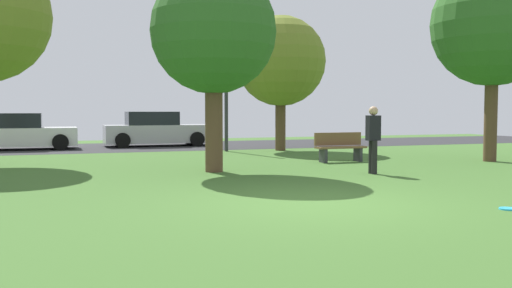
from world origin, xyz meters
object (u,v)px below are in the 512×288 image
birch_tree_lone (281,61)px  park_bench (340,147)px  oak_tree_left (214,32)px  parked_car_white (18,133)px  person_catcher (373,137)px  frisbee_disc (508,209)px  parked_car_silver (156,130)px  street_lamp_post (226,93)px  maple_tree_near (493,25)px

birch_tree_lone → park_bench: 5.98m
oak_tree_left → parked_car_white: bearing=116.6°
person_catcher → frisbee_disc: person_catcher is taller
parked_car_white → park_bench: (9.68, -9.12, -0.20)m
birch_tree_lone → parked_car_white: birch_tree_lone is taller
parked_car_silver → birch_tree_lone: bearing=-46.7°
parked_car_silver → park_bench: parked_car_silver is taller
person_catcher → parked_car_white: bearing=-51.4°
parked_car_white → street_lamp_post: (7.65, -3.68, 1.58)m
frisbee_disc → person_catcher: bearing=82.8°
parked_car_white → parked_car_silver: 5.64m
person_catcher → frisbee_disc: size_ratio=6.25×
maple_tree_near → oak_tree_left: bearing=179.9°
birch_tree_lone → person_catcher: 8.81m
birch_tree_lone → street_lamp_post: birch_tree_lone is taller
maple_tree_near → parked_car_silver: size_ratio=1.33×
birch_tree_lone → parked_car_white: 10.94m
birch_tree_lone → oak_tree_left: (-4.52, -6.57, 0.09)m
parked_car_white → person_catcher: bearing=-54.2°
park_bench → street_lamp_post: size_ratio=0.36×
maple_tree_near → park_bench: bearing=162.3°
parked_car_white → street_lamp_post: 8.63m
birch_tree_lone → parked_car_silver: size_ratio=1.15×
person_catcher → parked_car_white: size_ratio=0.38×
oak_tree_left → birch_tree_lone: bearing=55.5°
birch_tree_lone → parked_car_white: size_ratio=1.21×
birch_tree_lone → frisbee_disc: (-1.56, -13.53, -3.49)m
frisbee_disc → birch_tree_lone: bearing=83.4°
frisbee_disc → parked_car_white: parked_car_white is taller
oak_tree_left → street_lamp_post: (2.37, 6.85, -1.34)m
street_lamp_post → oak_tree_left: bearing=-109.1°
person_catcher → parked_car_silver: bearing=-72.9°
park_bench → street_lamp_post: bearing=-69.5°
oak_tree_left → park_bench: size_ratio=3.28×
birch_tree_lone → frisbee_disc: size_ratio=19.60×
parked_car_white → park_bench: bearing=-43.3°
parked_car_silver → frisbee_disc: bearing=-81.7°
maple_tree_near → parked_car_silver: 14.37m
birch_tree_lone → park_bench: bearing=-91.3°
maple_tree_near → street_lamp_post: 9.66m
parked_car_silver → maple_tree_near: bearing=-52.2°
person_catcher → street_lamp_post: 8.84m
frisbee_disc → parked_car_white: (-8.24, 17.49, 0.66)m
oak_tree_left → street_lamp_post: oak_tree_left is taller
parked_car_white → parked_car_silver: bearing=4.8°
birch_tree_lone → person_catcher: birch_tree_lone is taller
birch_tree_lone → person_catcher: bearing=-96.2°
birch_tree_lone → parked_car_white: (-9.79, 3.96, -2.83)m
frisbee_disc → street_lamp_post: 14.00m
maple_tree_near → park_bench: maple_tree_near is taller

